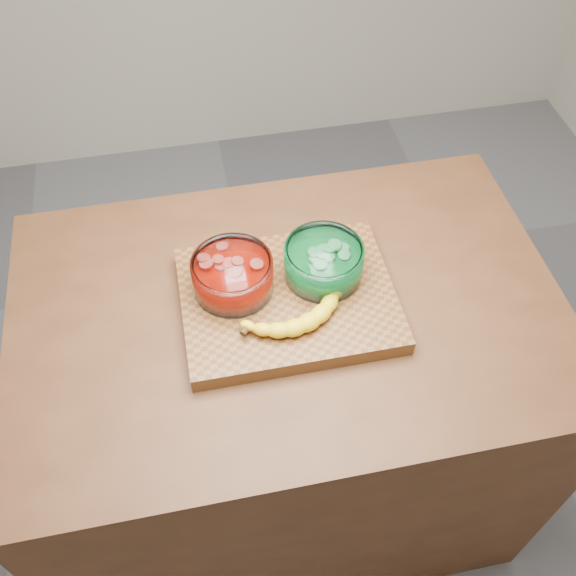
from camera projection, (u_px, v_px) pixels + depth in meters
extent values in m
plane|color=#5D5D62|center=(288.00, 473.00, 2.09)|extent=(3.50, 3.50, 0.00)
cube|color=#4D2B17|center=(288.00, 406.00, 1.74)|extent=(1.20, 0.80, 0.90)
cube|color=brown|center=(288.00, 300.00, 1.37)|extent=(0.45, 0.35, 0.04)
cylinder|color=white|center=(233.00, 275.00, 1.34)|extent=(0.17, 0.17, 0.08)
cylinder|color=red|center=(233.00, 279.00, 1.35)|extent=(0.15, 0.15, 0.05)
cylinder|color=#F75D4E|center=(232.00, 269.00, 1.32)|extent=(0.14, 0.14, 0.02)
cylinder|color=white|center=(323.00, 262.00, 1.36)|extent=(0.17, 0.17, 0.08)
cylinder|color=#107F32|center=(323.00, 265.00, 1.37)|extent=(0.15, 0.15, 0.04)
cylinder|color=#5CC471|center=(324.00, 256.00, 1.34)|extent=(0.14, 0.14, 0.02)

